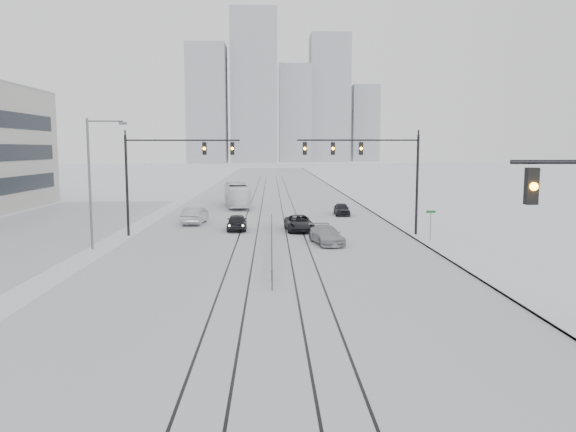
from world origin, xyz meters
The scene contains 17 objects.
road centered at (0.00, 60.00, 0.01)m, with size 22.00×260.00×0.02m, color silver.
sidewalk_east centered at (13.50, 60.00, 0.08)m, with size 5.00×260.00×0.16m, color silver.
curb centered at (11.05, 60.00, 0.06)m, with size 0.10×260.00×0.12m, color gray.
parking_strip centered at (-20.00, 35.00, 0.01)m, with size 14.00×60.00×0.03m, color silver.
tram_rails centered at (0.00, 40.00, 0.02)m, with size 5.30×180.00×0.01m.
skyline centered at (5.02, 273.63, 30.65)m, with size 96.00×48.00×72.00m.
traffic_mast_ne centered at (8.15, 34.99, 5.76)m, with size 9.60×0.37×8.00m.
traffic_mast_nw centered at (-8.52, 36.00, 5.57)m, with size 9.10×0.37×8.00m.
street_light_west centered at (-12.20, 30.00, 5.21)m, with size 2.73×0.25×9.00m.
median_fence centered at (0.00, 30.00, 0.53)m, with size 0.06×24.00×1.00m.
street_sign centered at (11.80, 32.00, 1.61)m, with size 0.70×0.06×2.40m.
sedan_sb_inner centered at (-2.96, 38.60, 0.71)m, with size 1.67×4.15×1.41m, color black.
sedan_sb_outer centered at (-7.08, 42.84, 0.78)m, with size 1.66×4.75×1.57m, color #A5A8AD.
sedan_nb_front centered at (2.33, 38.00, 0.66)m, with size 2.20×4.77×1.33m, color black.
sedan_nb_right centered at (4.00, 31.40, 0.66)m, with size 1.84×4.53×1.32m, color #9A9CA1.
sedan_nb_far centered at (7.34, 49.11, 0.64)m, with size 1.51×3.76×1.28m, color black.
box_truck centered at (-4.11, 57.61, 1.42)m, with size 2.38×10.16×2.83m, color white.
Camera 1 is at (-0.02, -8.90, 6.96)m, focal length 35.00 mm.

